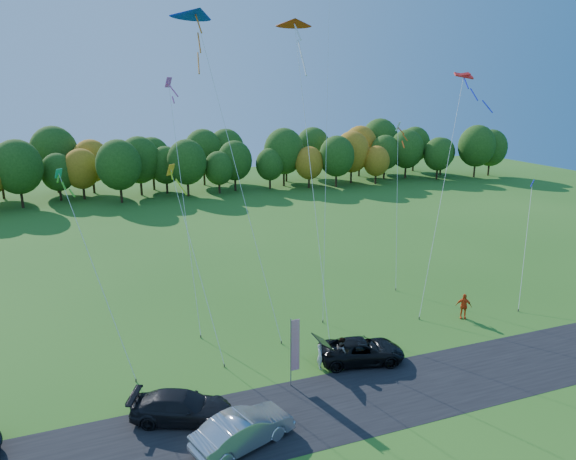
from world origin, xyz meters
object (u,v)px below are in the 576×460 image
object	(u,v)px
black_suv	(362,351)
feather_flag	(294,345)
silver_sedan	(243,430)
person_east	(464,306)

from	to	relation	value
black_suv	feather_flag	xyz separation A→B (m)	(-4.82, -0.99, 1.79)
silver_sedan	person_east	xyz separation A→B (m)	(18.82, 7.81, 0.13)
silver_sedan	feather_flag	size ratio (longest dim) A/B	1.22
feather_flag	black_suv	bearing A→B (deg)	11.57
black_suv	feather_flag	bearing A→B (deg)	113.96
black_suv	person_east	bearing A→B (deg)	-61.35
black_suv	silver_sedan	bearing A→B (deg)	131.33
feather_flag	person_east	bearing A→B (deg)	14.74
silver_sedan	feather_flag	distance (m)	5.91
black_suv	silver_sedan	distance (m)	10.17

